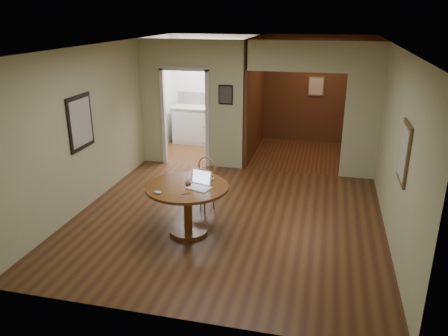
% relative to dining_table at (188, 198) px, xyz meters
% --- Properties ---
extents(floor, '(5.00, 5.00, 0.00)m').
position_rel_dining_table_xyz_m(floor, '(0.48, 0.54, -0.58)').
color(floor, '#442313').
rests_on(floor, ground).
extents(room_shell, '(5.20, 7.50, 5.00)m').
position_rel_dining_table_xyz_m(room_shell, '(0.01, 3.64, 0.71)').
color(room_shell, silver).
rests_on(room_shell, ground).
extents(dining_table, '(1.25, 1.25, 0.78)m').
position_rel_dining_table_xyz_m(dining_table, '(0.00, 0.00, 0.00)').
color(dining_table, brown).
rests_on(dining_table, ground).
extents(chair, '(0.49, 0.49, 0.91)m').
position_rel_dining_table_xyz_m(chair, '(-0.00, 0.91, -0.07)').
color(chair, olive).
rests_on(chair, ground).
extents(open_laptop, '(0.39, 0.38, 0.24)m').
position_rel_dining_table_xyz_m(open_laptop, '(0.20, 0.01, 0.27)').
color(open_laptop, silver).
rests_on(open_laptop, dining_table).
extents(closed_laptop, '(0.38, 0.28, 0.03)m').
position_rel_dining_table_xyz_m(closed_laptop, '(0.14, 0.26, 0.22)').
color(closed_laptop, '#AFB0B4').
rests_on(closed_laptop, dining_table).
extents(mouse, '(0.12, 0.07, 0.05)m').
position_rel_dining_table_xyz_m(mouse, '(-0.31, -0.39, 0.23)').
color(mouse, silver).
rests_on(mouse, dining_table).
extents(wine_glass, '(0.09, 0.09, 0.10)m').
position_rel_dining_table_xyz_m(wine_glass, '(0.03, -0.03, 0.25)').
color(wine_glass, white).
rests_on(wine_glass, dining_table).
extents(pen, '(0.12, 0.06, 0.01)m').
position_rel_dining_table_xyz_m(pen, '(0.08, -0.31, 0.21)').
color(pen, '#0C1455').
rests_on(pen, dining_table).
extents(kitchen_cabinet, '(2.06, 0.60, 0.94)m').
position_rel_dining_table_xyz_m(kitchen_cabinet, '(-0.87, 4.74, -0.10)').
color(kitchen_cabinet, silver).
rests_on(kitchen_cabinet, ground).
extents(grocery_bag, '(0.30, 0.27, 0.27)m').
position_rel_dining_table_xyz_m(grocery_bag, '(-0.13, 4.74, 0.50)').
color(grocery_bag, beige).
rests_on(grocery_bag, kitchen_cabinet).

